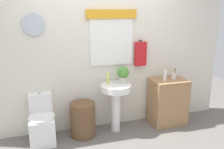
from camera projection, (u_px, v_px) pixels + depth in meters
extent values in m
cube|color=silver|center=(101.00, 50.00, 3.81)|extent=(4.40, 0.10, 2.60)
cube|color=white|center=(112.00, 42.00, 3.76)|extent=(0.70, 0.03, 0.75)
cube|color=gold|center=(112.00, 14.00, 3.63)|extent=(0.80, 0.04, 0.14)
cylinder|color=silver|center=(34.00, 25.00, 3.36)|extent=(0.32, 0.03, 0.32)
cylinder|color=black|center=(141.00, 41.00, 3.88)|extent=(0.02, 0.06, 0.02)
cube|color=red|center=(141.00, 54.00, 3.92)|extent=(0.20, 0.05, 0.40)
cube|color=white|center=(43.00, 129.00, 3.55)|extent=(0.36, 0.50, 0.41)
cylinder|color=white|center=(41.00, 117.00, 3.44)|extent=(0.38, 0.38, 0.03)
cube|color=white|center=(41.00, 103.00, 3.61)|extent=(0.34, 0.18, 0.31)
cylinder|color=silver|center=(40.00, 93.00, 3.57)|extent=(0.04, 0.04, 0.02)
cylinder|color=brown|center=(83.00, 119.00, 3.70)|extent=(0.39, 0.39, 0.54)
cylinder|color=white|center=(116.00, 111.00, 3.83)|extent=(0.15, 0.15, 0.70)
cylinder|color=white|center=(116.00, 88.00, 3.73)|extent=(0.49, 0.49, 0.10)
cylinder|color=silver|center=(114.00, 79.00, 3.81)|extent=(0.03, 0.03, 0.10)
cube|color=#9E754C|center=(167.00, 102.00, 4.08)|extent=(0.59, 0.44, 0.80)
cylinder|color=#DBD166|center=(108.00, 79.00, 3.70)|extent=(0.05, 0.05, 0.19)
cylinder|color=beige|center=(123.00, 80.00, 3.80)|extent=(0.14, 0.14, 0.10)
sphere|color=#4C8E38|center=(123.00, 72.00, 3.76)|extent=(0.19, 0.19, 0.19)
cylinder|color=white|center=(165.00, 75.00, 3.89)|extent=(0.05, 0.05, 0.19)
cylinder|color=silver|center=(174.00, 76.00, 4.01)|extent=(0.08, 0.08, 0.10)
cylinder|color=blue|center=(175.00, 73.00, 4.01)|extent=(0.02, 0.03, 0.18)
cylinder|color=green|center=(173.00, 73.00, 4.01)|extent=(0.03, 0.02, 0.18)
cylinder|color=yellow|center=(173.00, 74.00, 3.99)|extent=(0.02, 0.03, 0.18)
cylinder|color=red|center=(175.00, 74.00, 3.98)|extent=(0.02, 0.01, 0.18)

